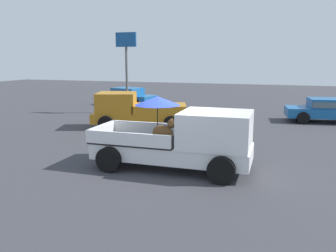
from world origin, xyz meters
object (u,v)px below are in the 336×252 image
object	(u,v)px
pickup_truck_red	(136,111)
motel_sign	(126,57)
pickup_truck_main	(186,139)
parked_sedan_far	(128,95)
parked_sedan_near	(327,109)

from	to	relation	value
pickup_truck_red	motel_sign	world-z (taller)	motel_sign
pickup_truck_main	motel_sign	world-z (taller)	motel_sign
parked_sedan_far	motel_sign	xyz separation A→B (m)	(1.58, -3.53, 2.88)
pickup_truck_red	parked_sedan_far	distance (m)	9.00
pickup_truck_main	parked_sedan_near	xyz separation A→B (m)	(5.22, 10.64, -0.25)
pickup_truck_main	pickup_truck_red	xyz separation A→B (m)	(-4.29, 5.84, -0.12)
pickup_truck_main	parked_sedan_far	world-z (taller)	pickup_truck_main
pickup_truck_main	parked_sedan_far	distance (m)	16.20
parked_sedan_near	parked_sedan_far	size ratio (longest dim) A/B	0.98
parked_sedan_near	motel_sign	size ratio (longest dim) A/B	0.87
parked_sedan_near	motel_sign	bearing A→B (deg)	-5.47
pickup_truck_red	parked_sedan_far	size ratio (longest dim) A/B	1.11
pickup_truck_red	motel_sign	xyz separation A→B (m)	(-2.57, 4.45, 2.75)
pickup_truck_main	pickup_truck_red	bearing A→B (deg)	125.47
pickup_truck_main	motel_sign	size ratio (longest dim) A/B	0.98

